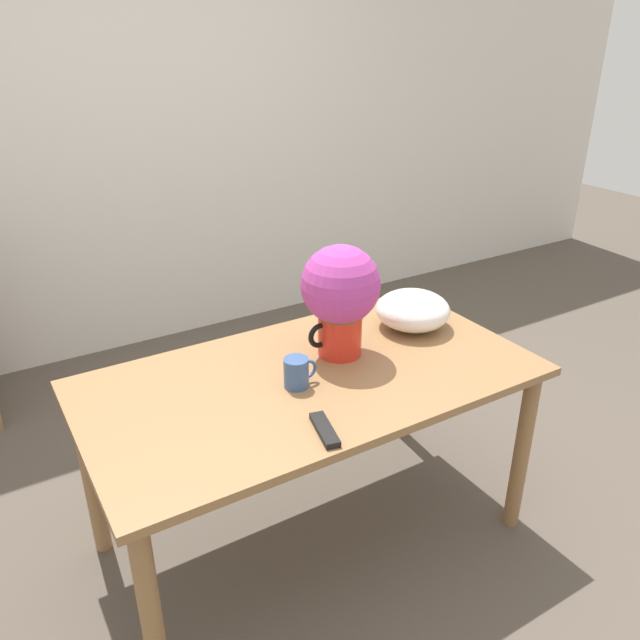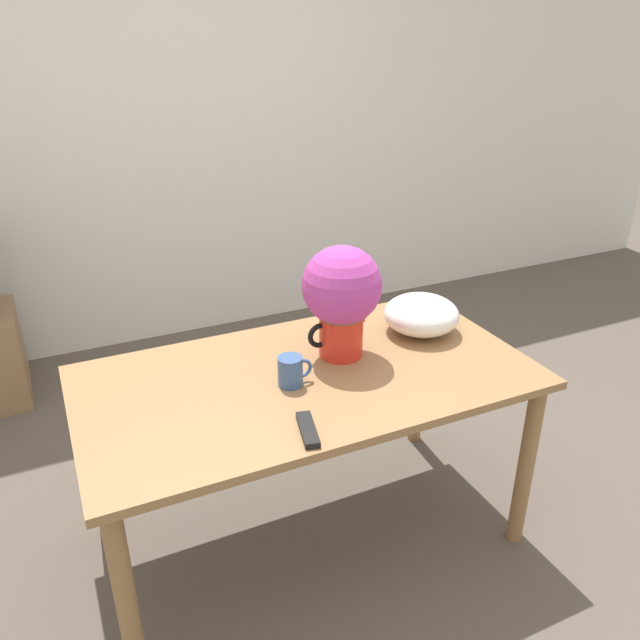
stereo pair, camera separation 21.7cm
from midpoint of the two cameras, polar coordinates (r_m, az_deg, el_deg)
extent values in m
plane|color=brown|center=(2.61, 2.07, -18.59)|extent=(12.00, 12.00, 0.00)
cube|color=silver|center=(3.81, -11.99, 17.07)|extent=(8.00, 0.05, 2.60)
cube|color=olive|center=(2.16, 1.75, -5.36)|extent=(1.55, 0.83, 0.03)
cylinder|color=olive|center=(1.96, -13.99, -23.99)|extent=(0.06, 0.06, 0.69)
cylinder|color=olive|center=(2.50, 20.77, -12.44)|extent=(0.06, 0.06, 0.69)
cylinder|color=olive|center=(2.49, -17.55, -12.05)|extent=(0.06, 0.06, 0.69)
cylinder|color=olive|center=(2.94, 11.12, -5.12)|extent=(0.06, 0.06, 0.69)
cylinder|color=red|center=(2.24, 4.72, -1.28)|extent=(0.16, 0.16, 0.17)
cone|color=red|center=(2.25, 6.27, 0.43)|extent=(0.06, 0.06, 0.04)
torus|color=black|center=(2.20, 2.84, -1.49)|extent=(0.09, 0.02, 0.09)
sphere|color=#3D7033|center=(2.18, 4.84, 1.91)|extent=(0.21, 0.21, 0.21)
sphere|color=#B23D99|center=(2.16, 4.89, 3.11)|extent=(0.28, 0.28, 0.28)
cylinder|color=#385689|center=(2.06, 0.28, -4.78)|extent=(0.08, 0.08, 0.10)
torus|color=#385689|center=(2.08, 1.37, -4.53)|extent=(0.07, 0.01, 0.07)
ellipsoid|color=white|center=(2.46, 11.76, 0.44)|extent=(0.29, 0.29, 0.15)
cube|color=black|center=(1.86, 2.27, -10.08)|extent=(0.08, 0.17, 0.02)
camera|label=1|loc=(0.11, -87.14, 1.35)|focal=35.00mm
camera|label=2|loc=(0.11, 92.86, -1.35)|focal=35.00mm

